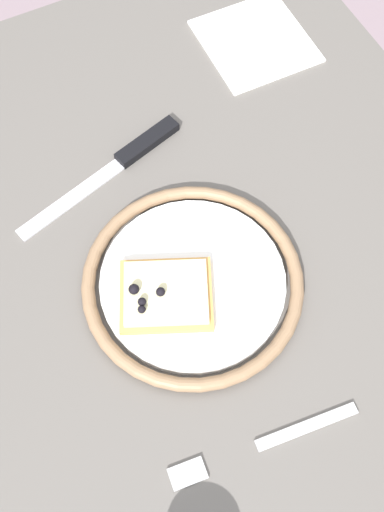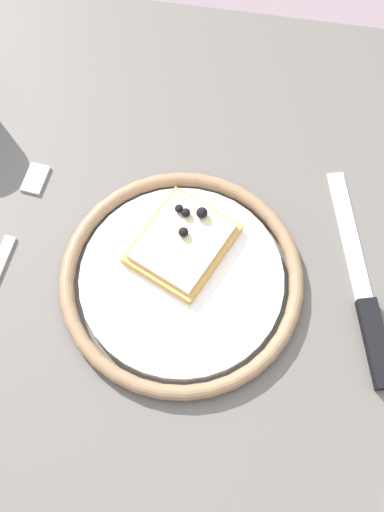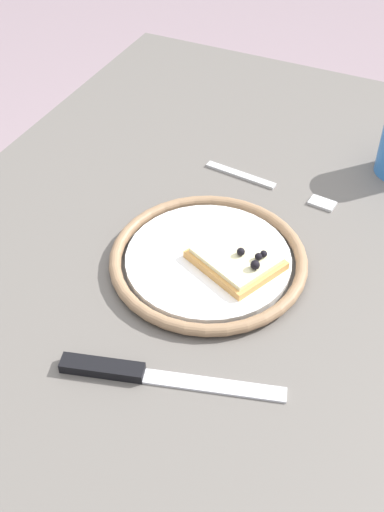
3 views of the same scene
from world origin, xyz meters
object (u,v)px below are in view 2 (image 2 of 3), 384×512
(dining_table, at_px, (147,318))
(knife, at_px, (368,312))
(plate, at_px, (182,279))
(pizza_slice_near, at_px, (183,242))
(fork, at_px, (8,243))

(dining_table, distance_m, knife, 0.25)
(dining_table, distance_m, plate, 0.12)
(pizza_slice_near, bearing_deg, fork, -173.44)
(knife, distance_m, fork, 0.37)
(plate, bearing_deg, fork, 175.56)
(dining_table, bearing_deg, knife, 1.89)
(knife, relative_size, fork, 1.17)
(pizza_slice_near, bearing_deg, plate, -82.66)
(plate, xyz_separation_m, pizza_slice_near, (-0.00, 0.04, 0.01))
(knife, height_order, fork, knife)
(pizza_slice_near, height_order, knife, pizza_slice_near)
(plate, relative_size, knife, 1.04)
(dining_table, xyz_separation_m, fork, (-0.15, 0.03, 0.10))
(plate, relative_size, pizza_slice_near, 1.97)
(plate, height_order, fork, plate)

